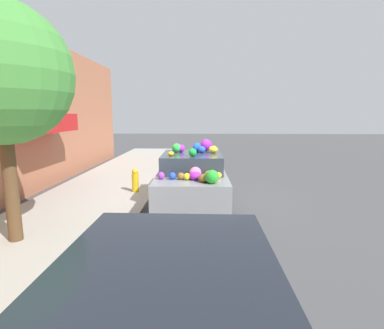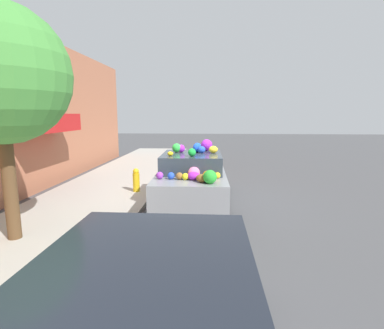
{
  "view_description": "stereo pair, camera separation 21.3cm",
  "coord_description": "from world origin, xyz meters",
  "views": [
    {
      "loc": [
        -8.0,
        -0.41,
        2.43
      ],
      "look_at": [
        0.0,
        -0.08,
        1.08
      ],
      "focal_mm": 28.0,
      "sensor_mm": 36.0,
      "label": 1
    },
    {
      "loc": [
        -7.99,
        -0.62,
        2.43
      ],
      "look_at": [
        0.0,
        -0.08,
        1.08
      ],
      "focal_mm": 28.0,
      "sensor_mm": 36.0,
      "label": 2
    }
  ],
  "objects": [
    {
      "name": "ground_plane",
      "position": [
        0.0,
        0.0,
        0.0
      ],
      "size": [
        60.0,
        60.0,
        0.0
      ],
      "primitive_type": "plane",
      "color": "#4C4C4F"
    },
    {
      "name": "sidewalk_curb",
      "position": [
        0.0,
        2.7,
        0.07
      ],
      "size": [
        24.0,
        3.2,
        0.14
      ],
      "color": "#B2ADA3",
      "rests_on": "ground"
    },
    {
      "name": "building_facade",
      "position": [
        0.04,
        4.92,
        2.43
      ],
      "size": [
        18.0,
        1.2,
        4.89
      ],
      "color": "#B26B4C",
      "rests_on": "ground"
    },
    {
      "name": "fire_hydrant",
      "position": [
        0.62,
        1.63,
        0.49
      ],
      "size": [
        0.2,
        0.2,
        0.7
      ],
      "color": "gold",
      "rests_on": "sidewalk_curb"
    },
    {
      "name": "art_car",
      "position": [
        -0.04,
        -0.09,
        0.75
      ],
      "size": [
        3.99,
        1.86,
        1.73
      ],
      "rotation": [
        0.0,
        0.0,
        0.02
      ],
      "color": "gray",
      "rests_on": "ground"
    }
  ]
}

